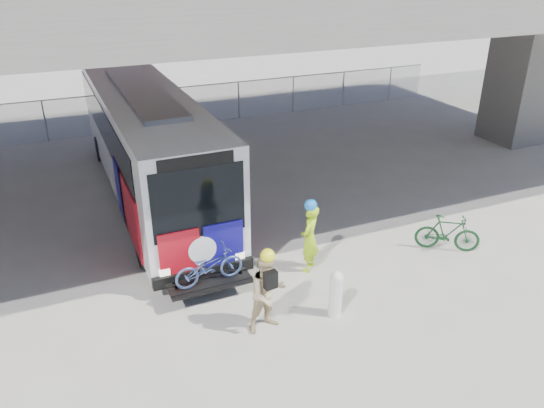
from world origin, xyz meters
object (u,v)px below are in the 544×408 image
bollard (336,292)px  bike_parked (448,233)px  bus (147,137)px  cyclist_hivis (310,236)px  cyclist_tan (268,292)px

bollard → bike_parked: bollard is taller
bus → cyclist_hivis: size_ratio=6.36×
bollard → cyclist_tan: 1.64m
bus → cyclist_hivis: 7.00m
bollard → cyclist_tan: cyclist_tan is taller
cyclist_hivis → cyclist_tan: cyclist_hivis is taller
cyclist_tan → bike_parked: size_ratio=1.14×
bus → bike_parked: 9.84m
bollard → bike_parked: (4.33, 1.34, -0.09)m
bollard → cyclist_tan: (-1.60, 0.19, 0.33)m
cyclist_hivis → bike_parked: bearing=128.4°
bike_parked → cyclist_hivis: bearing=116.0°
bus → bike_parked: bus is taller
bollard → cyclist_hivis: size_ratio=0.57×
bollard → bike_parked: 4.53m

